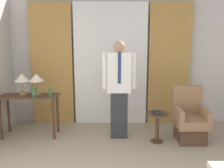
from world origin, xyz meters
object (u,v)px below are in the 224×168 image
object	(u,v)px
table_lamp_left	(21,79)
side_table	(156,122)
desk	(28,103)
bottle_near_edge	(33,93)
person	(118,86)
bottle_by_lamp	(49,92)
armchair	(189,121)
book	(156,113)
table_lamp_right	(35,79)

from	to	relation	value
table_lamp_left	side_table	bearing A→B (deg)	-8.69
desk	bottle_near_edge	bearing A→B (deg)	-43.22
desk	table_lamp_left	xyz separation A→B (m)	(-0.14, 0.08, 0.45)
table_lamp_left	person	xyz separation A→B (m)	(1.83, -0.16, -0.11)
desk	bottle_by_lamp	world-z (taller)	bottle_by_lamp
table_lamp_left	armchair	xyz separation A→B (m)	(3.12, -0.28, -0.75)
table_lamp_left	bottle_by_lamp	world-z (taller)	table_lamp_left
bottle_near_edge	book	size ratio (longest dim) A/B	0.93
table_lamp_right	bottle_by_lamp	world-z (taller)	table_lamp_right
desk	table_lamp_right	size ratio (longest dim) A/B	2.73
side_table	book	distance (m)	0.19
table_lamp_left	bottle_by_lamp	bearing A→B (deg)	-14.87
bottle_near_edge	bottle_by_lamp	world-z (taller)	bottle_near_edge
book	person	bearing A→B (deg)	160.18
armchair	bottle_by_lamp	bearing A→B (deg)	177.03
bottle_by_lamp	person	size ratio (longest dim) A/B	0.10
desk	person	bearing A→B (deg)	-2.78
table_lamp_right	bottle_near_edge	bearing A→B (deg)	-88.04
bottle_near_edge	book	distance (m)	2.25
table_lamp_right	side_table	xyz separation A→B (m)	(2.23, -0.38, -0.73)
desk	table_lamp_right	world-z (taller)	table_lamp_right
desk	bottle_by_lamp	size ratio (longest dim) A/B	5.97
person	book	world-z (taller)	person
table_lamp_left	bottle_near_edge	size ratio (longest dim) A/B	1.86
table_lamp_left	bottle_by_lamp	distance (m)	0.62
bottle_near_edge	bottle_by_lamp	xyz separation A→B (m)	(0.27, 0.07, -0.01)
side_table	table_lamp_left	bearing A→B (deg)	171.31
table_lamp_right	bottle_near_edge	world-z (taller)	table_lamp_right
desk	side_table	bearing A→B (deg)	-7.34
book	table_lamp_left	bearing A→B (deg)	170.85
bottle_by_lamp	table_lamp_left	bearing A→B (deg)	165.13
side_table	armchair	bearing A→B (deg)	9.58
bottle_by_lamp	person	world-z (taller)	person
table_lamp_right	armchair	xyz separation A→B (m)	(2.84, -0.28, -0.75)
table_lamp_left	person	world-z (taller)	person
desk	book	xyz separation A→B (m)	(2.36, -0.32, -0.09)
person	side_table	world-z (taller)	person
side_table	person	bearing A→B (deg)	161.84
desk	person	world-z (taller)	person
person	table_lamp_right	bearing A→B (deg)	174.11
armchair	book	world-z (taller)	armchair
table_lamp_left	bottle_near_edge	bearing A→B (deg)	-37.18
side_table	bottle_by_lamp	bearing A→B (deg)	173.12
bottle_near_edge	side_table	size ratio (longest dim) A/B	0.40
desk	table_lamp_left	bearing A→B (deg)	150.43
desk	table_lamp_left	world-z (taller)	table_lamp_left
bottle_near_edge	bottle_by_lamp	distance (m)	0.28
book	side_table	bearing A→B (deg)	66.57
table_lamp_right	bottle_near_edge	xyz separation A→B (m)	(0.01, -0.21, -0.22)
bottle_near_edge	bottle_by_lamp	size ratio (longest dim) A/B	1.17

